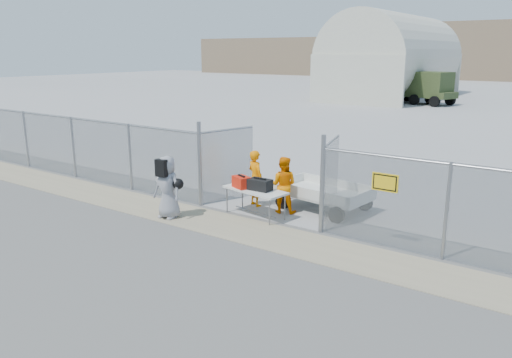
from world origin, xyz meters
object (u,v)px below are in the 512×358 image
Objects in this scene: security_worker_left at (256,178)px; security_worker_right at (283,185)px; utility_trailer at (324,196)px; visitor at (167,187)px; folding_table at (255,203)px.

security_worker_left is 1.01m from security_worker_right.
security_worker_right is 1.28m from utility_trailer.
visitor is (-2.34, -2.20, 0.06)m from security_worker_right.
security_worker_right is 3.21m from visitor.
security_worker_left is (-0.56, 0.82, 0.44)m from folding_table.
security_worker_left reaches higher than utility_trailer.
security_worker_left reaches higher than security_worker_right.
folding_table is at bearing 146.17° from security_worker_left.
utility_trailer is at bearing -134.83° from security_worker_left.
visitor reaches higher than security_worker_left.
security_worker_right reaches higher than folding_table.
utility_trailer is (1.85, 0.80, -0.43)m from security_worker_left.
security_worker_left is 2.64m from visitor.
folding_table is 0.54× the size of utility_trailer.
utility_trailer is (1.29, 1.62, 0.02)m from folding_table.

